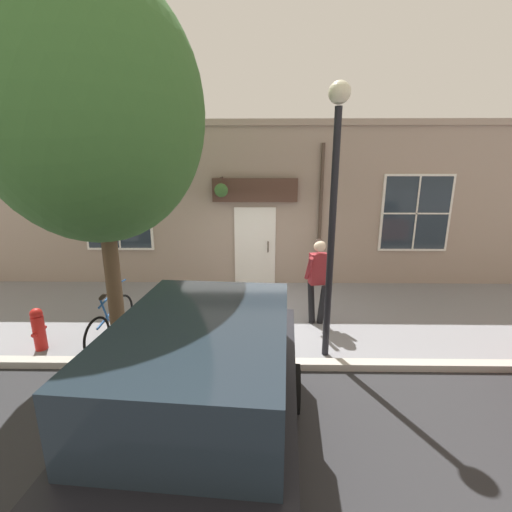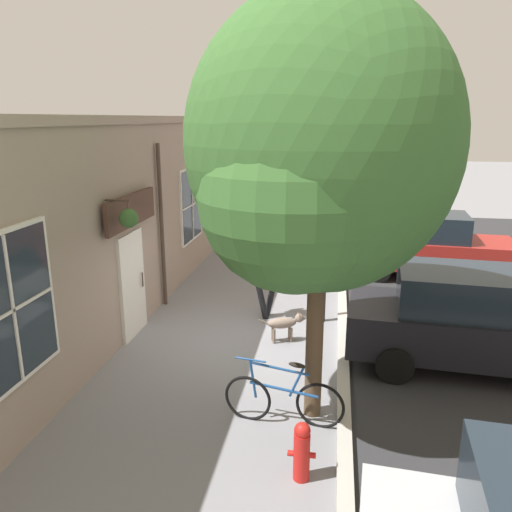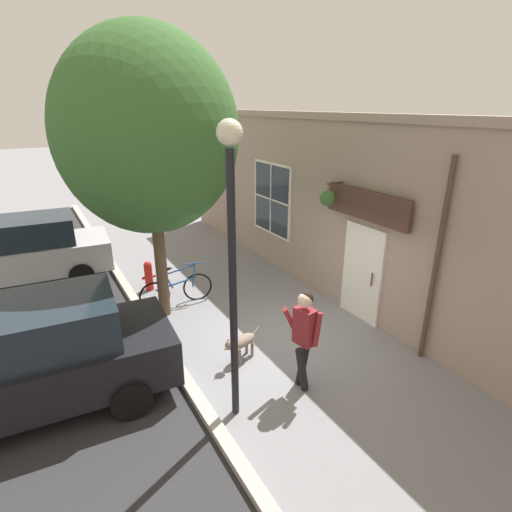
# 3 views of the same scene
# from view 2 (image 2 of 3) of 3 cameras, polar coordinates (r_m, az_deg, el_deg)

# --- Properties ---
(ground_plane) EXTENTS (90.00, 90.00, 0.00)m
(ground_plane) POSITION_cam_2_polar(r_m,az_deg,el_deg) (9.93, -1.90, -9.77)
(ground_plane) COLOR gray
(storefront_facade) EXTENTS (0.95, 18.00, 4.29)m
(storefront_facade) POSITION_cam_2_polar(r_m,az_deg,el_deg) (9.94, -15.37, 2.85)
(storefront_facade) COLOR gray
(storefront_facade) RESTS_ON ground_plane
(pedestrian_walking) EXTENTS (0.56, 0.55, 1.77)m
(pedestrian_walking) POSITION_cam_2_polar(r_m,az_deg,el_deg) (10.73, 1.21, -1.66)
(pedestrian_walking) COLOR black
(pedestrian_walking) RESTS_ON ground_plane
(dog_on_leash) EXTENTS (0.94, 0.41, 0.58)m
(dog_on_leash) POSITION_cam_2_polar(r_m,az_deg,el_deg) (9.83, 3.33, -7.68)
(dog_on_leash) COLOR #7F6B5B
(dog_on_leash) RESTS_ON ground_plane
(street_tree_by_curb) EXTENTS (3.54, 3.25, 5.87)m
(street_tree_by_curb) POSITION_cam_2_polar(r_m,az_deg,el_deg) (6.50, 6.74, 11.18)
(street_tree_by_curb) COLOR brown
(street_tree_by_curb) RESTS_ON ground_plane
(leaning_bicycle) EXTENTS (1.74, 0.19, 1.00)m
(leaning_bicycle) POSITION_cam_2_polar(r_m,az_deg,el_deg) (7.39, 3.13, -16.00)
(leaning_bicycle) COLOR black
(leaning_bicycle) RESTS_ON ground_plane
(parked_car_mid_block) EXTENTS (4.42, 2.19, 1.75)m
(parked_car_mid_block) POSITION_cam_2_polar(r_m,az_deg,el_deg) (9.42, 23.50, -6.74)
(parked_car_mid_block) COLOR black
(parked_car_mid_block) RESTS_ON ground_plane
(parked_car_far_end) EXTENTS (4.42, 2.19, 1.75)m
(parked_car_far_end) POSITION_cam_2_polar(r_m,az_deg,el_deg) (14.45, 19.08, 1.19)
(parked_car_far_end) COLOR maroon
(parked_car_far_end) RESTS_ON ground_plane
(street_lamp) EXTENTS (0.32, 0.32, 4.30)m
(street_lamp) POSITION_cam_2_polar(r_m,az_deg,el_deg) (10.22, 8.16, 7.57)
(street_lamp) COLOR black
(street_lamp) RESTS_ON ground_plane
(fire_hydrant) EXTENTS (0.34, 0.20, 0.77)m
(fire_hydrant) POSITION_cam_2_polar(r_m,az_deg,el_deg) (6.43, 5.25, -21.24)
(fire_hydrant) COLOR red
(fire_hydrant) RESTS_ON ground_plane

